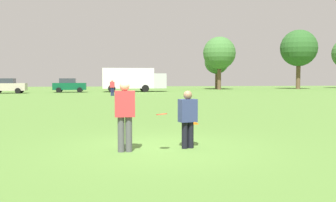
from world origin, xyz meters
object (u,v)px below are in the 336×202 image
parked_car_center (69,85)px  bystander_far_jogger (112,87)px  traffic_cone (194,118)px  frisbee (162,114)px  player_thrower (125,112)px  parked_car_mid_left (8,86)px  box_truck (133,79)px  player_defender (188,116)px

parked_car_center → bystander_far_jogger: size_ratio=2.49×
traffic_cone → parked_car_center: size_ratio=0.11×
frisbee → parked_car_center: 41.99m
frisbee → bystander_far_jogger: bystander_far_jogger is taller
traffic_cone → parked_car_center: 36.96m
parked_car_center → bystander_far_jogger: 12.04m
player_thrower → parked_car_mid_left: (-12.33, 39.21, -0.06)m
player_thrower → parked_car_mid_left: bearing=107.4°
parked_car_mid_left → box_truck: box_truck is taller
player_thrower → traffic_cone: (2.97, 5.27, -0.75)m
parked_car_mid_left → bystander_far_jogger: size_ratio=2.49×
parked_car_center → parked_car_mid_left: bearing=-163.6°
bystander_far_jogger → parked_car_center: bearing=116.5°
traffic_cone → parked_car_mid_left: (-15.29, 33.94, 0.69)m
parked_car_mid_left → bystander_far_jogger: parked_car_mid_left is taller
parked_car_center → box_truck: box_truck is taller
player_thrower → frisbee: 0.92m
traffic_cone → player_thrower: bearing=-119.4°
player_defender → frisbee: size_ratio=5.46×
player_defender → bystander_far_jogger: (-1.48, 30.31, 0.12)m
frisbee → player_defender: bearing=31.5°
player_defender → frisbee: player_defender is taller
player_defender → box_truck: (1.43, 41.73, 0.92)m
player_thrower → traffic_cone: player_thrower is taller
player_thrower → traffic_cone: 6.10m
player_defender → traffic_cone: (1.34, 5.05, -0.61)m
parked_car_mid_left → box_truck: 15.64m
traffic_cone → parked_car_center: bearing=102.8°
frisbee → traffic_cone: bearing=69.3°
frisbee → traffic_cone: frisbee is taller
parked_car_mid_left → parked_car_center: same height
frisbee → bystander_far_jogger: 30.78m
box_truck → parked_car_center: bearing=-175.6°
player_defender → frisbee: (-0.74, -0.45, 0.11)m
player_thrower → frisbee: size_ratio=6.37×
frisbee → parked_car_center: bearing=98.4°
traffic_cone → parked_car_mid_left: parked_car_mid_left is taller
parked_car_mid_left → player_thrower: bearing=-72.6°
player_defender → parked_car_mid_left: parked_car_mid_left is taller
traffic_cone → parked_car_mid_left: bearing=114.3°
player_thrower → parked_car_mid_left: parked_car_mid_left is taller
frisbee → box_truck: size_ratio=0.03×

